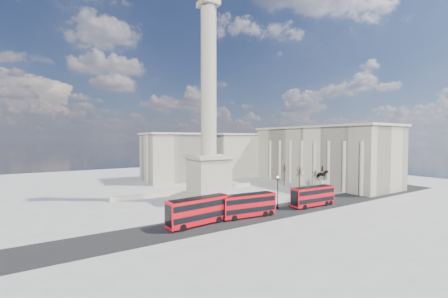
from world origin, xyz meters
The scene contains 18 objects.
ground centered at (0.00, 0.00, 0.00)m, with size 180.00×180.00×0.00m, color #9B9993.
asphalt_road centered at (5.00, -10.00, 0.00)m, with size 120.00×9.00×0.01m, color black.
nelsons_column centered at (0.00, 5.00, 12.92)m, with size 14.00×14.00×49.85m.
balustrade_wall centered at (0.00, 16.00, 0.55)m, with size 40.00×0.60×1.10m, color #B9B299.
building_east centered at (45.00, 10.00, 9.32)m, with size 19.00×46.00×18.60m.
building_northeast centered at (20.00, 40.00, 8.32)m, with size 51.00×17.00×16.60m.
red_bus_a centered at (-9.69, -9.76, 2.45)m, with size 11.72×3.90×4.66m.
red_bus_b centered at (0.17, -10.38, 2.28)m, with size 10.91×3.50×4.35m.
red_bus_c centered at (16.84, -11.11, 2.25)m, with size 10.70×2.95×4.30m.
red_bus_d centered at (42.77, -9.79, 2.43)m, with size 11.51×2.99×4.64m.
victorian_lamp centered at (8.79, -8.80, 4.08)m, with size 0.59×0.59×6.94m.
equestrian_statue centered at (27.39, -4.92, 2.68)m, with size 3.71×2.78×7.80m.
bare_tree_near centered at (23.76, -0.65, 6.23)m, with size 1.81×1.81×7.91m.
bare_tree_mid centered at (32.19, 1.38, 4.76)m, with size 1.59×1.59×6.04m.
bare_tree_far centered at (30.28, 11.71, 5.49)m, with size 1.71×1.71×6.96m.
pedestrian_walking centered at (16.68, -6.50, 0.95)m, with size 0.69×0.45×1.89m, color black.
pedestrian_standing centered at (22.96, -6.50, 0.89)m, with size 0.87×0.68×1.78m, color black.
pedestrian_crossing centered at (17.41, -4.87, 0.87)m, with size 1.01×0.42×1.73m, color black.
Camera 1 is at (-30.08, -51.23, 14.62)m, focal length 22.00 mm.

